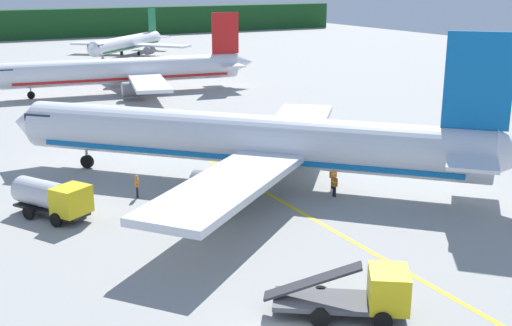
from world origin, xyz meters
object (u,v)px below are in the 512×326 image
at_px(airliner_mid_apron, 127,71).
at_px(crew_loader_right, 333,176).
at_px(airliner_foreground, 250,141).
at_px(service_truck_fuel, 52,197).
at_px(crew_loader_left, 193,207).
at_px(airliner_far_taxiway, 128,43).
at_px(crew_supervisor, 335,184).
at_px(crew_marshaller, 137,184).
at_px(service_truck_baggage, 364,294).

bearing_deg(airliner_mid_apron, crew_loader_right, -89.71).
xyz_separation_m(airliner_foreground, airliner_mid_apron, (4.62, 44.00, -0.38)).
bearing_deg(crew_loader_right, airliner_mid_apron, 90.29).
height_order(service_truck_fuel, crew_loader_left, service_truck_fuel).
distance_m(airliner_far_taxiway, crew_supervisor, 93.91).
distance_m(airliner_far_taxiway, service_truck_fuel, 93.43).
height_order(airliner_foreground, airliner_mid_apron, airliner_foreground).
bearing_deg(crew_loader_right, airliner_foreground, 140.11).
height_order(airliner_mid_apron, airliner_far_taxiway, airliner_mid_apron).
height_order(crew_marshaller, crew_loader_right, crew_marshaller).
height_order(service_truck_fuel, crew_loader_right, service_truck_fuel).
height_order(airliner_foreground, crew_loader_right, airliner_foreground).
bearing_deg(crew_loader_left, airliner_foreground, 36.72).
bearing_deg(crew_supervisor, service_truck_fuel, 163.51).
height_order(airliner_far_taxiway, crew_loader_right, airliner_far_taxiway).
bearing_deg(airliner_far_taxiway, airliner_mid_apron, -108.18).
xyz_separation_m(crew_marshaller, crew_loader_left, (1.68, -6.23, -0.04)).
xyz_separation_m(service_truck_baggage, crew_loader_left, (-1.97, 15.25, -0.20)).
distance_m(airliner_mid_apron, crew_marshaller, 45.07).
bearing_deg(crew_marshaller, airliner_mid_apron, 72.78).
xyz_separation_m(airliner_far_taxiway, crew_loader_right, (-13.89, -91.10, -1.53)).
height_order(crew_loader_left, crew_loader_right, crew_loader_right).
bearing_deg(airliner_mid_apron, crew_loader_left, -103.31).
xyz_separation_m(crew_loader_left, crew_supervisor, (10.87, -0.43, -0.02)).
height_order(service_truck_fuel, crew_marshaller, service_truck_fuel).
relative_size(airliner_mid_apron, airliner_far_taxiway, 1.55).
relative_size(airliner_foreground, crew_marshaller, 19.02).
relative_size(crew_loader_right, crew_supervisor, 1.03).
xyz_separation_m(airliner_mid_apron, airliner_far_taxiway, (14.14, 43.04, -0.50)).
xyz_separation_m(airliner_foreground, crew_supervisor, (3.84, -5.68, -2.44)).
relative_size(airliner_far_taxiway, crew_marshaller, 13.96).
bearing_deg(service_truck_fuel, airliner_mid_apron, 66.18).
distance_m(airliner_foreground, crew_loader_right, 6.78).
relative_size(airliner_far_taxiway, service_truck_fuel, 4.08).
height_order(airliner_foreground, crew_marshaller, airliner_foreground).
distance_m(crew_loader_right, crew_supervisor, 1.91).
relative_size(airliner_mid_apron, crew_marshaller, 21.60).
bearing_deg(crew_loader_right, airliner_far_taxiway, 81.33).
bearing_deg(crew_loader_left, airliner_mid_apron, 76.69).
distance_m(airliner_mid_apron, crew_loader_left, 50.64).
relative_size(airliner_far_taxiway, service_truck_baggage, 3.77).
xyz_separation_m(service_truck_baggage, crew_marshaller, (-3.65, 21.49, -0.16)).
bearing_deg(airliner_foreground, service_truck_baggage, -103.88).
distance_m(service_truck_fuel, crew_supervisor, 19.51).
bearing_deg(service_truck_fuel, airliner_foreground, 0.53).
height_order(service_truck_fuel, crew_supervisor, service_truck_fuel).
xyz_separation_m(airliner_foreground, service_truck_baggage, (-5.06, -20.50, -2.22)).
distance_m(airliner_foreground, airliner_mid_apron, 44.24).
bearing_deg(crew_marshaller, airliner_far_taxiway, 72.30).
relative_size(service_truck_baggage, crew_loader_left, 3.84).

